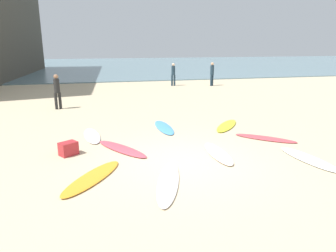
{
  "coord_description": "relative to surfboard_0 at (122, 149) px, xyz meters",
  "views": [
    {
      "loc": [
        -2.23,
        -7.74,
        3.19
      ],
      "look_at": [
        0.18,
        2.69,
        0.3
      ],
      "focal_mm": 33.04,
      "sensor_mm": 36.0,
      "label": 1
    }
  ],
  "objects": [
    {
      "name": "surfboard_0",
      "position": [
        0.0,
        0.0,
        0.0
      ],
      "size": [
        1.64,
        2.16,
        0.07
      ],
      "primitive_type": "ellipsoid",
      "rotation": [
        0.0,
        0.0,
        3.71
      ],
      "color": "#E54958",
      "rests_on": "ground_plane"
    },
    {
      "name": "beachgoer_near",
      "position": [
        5.08,
        13.91,
        0.92
      ],
      "size": [
        0.34,
        0.28,
        1.71
      ],
      "rotation": [
        0.0,
        0.0,
        6.28
      ],
      "color": "#1E3342",
      "rests_on": "ground_plane"
    },
    {
      "name": "surfboard_3",
      "position": [
        2.74,
        -1.06,
        0.01
      ],
      "size": [
        0.59,
        1.99,
        0.08
      ],
      "primitive_type": "ellipsoid",
      "rotation": [
        0.0,
        0.0,
        -0.03
      ],
      "color": "silver",
      "rests_on": "ground_plane"
    },
    {
      "name": "ground_plane",
      "position": [
        1.6,
        -1.35,
        -0.04
      ],
      "size": [
        120.0,
        120.0,
        0.0
      ],
      "primitive_type": "plane",
      "color": "#C6B28E"
    },
    {
      "name": "surfboard_7",
      "position": [
        0.87,
        -2.61,
        -0.0
      ],
      "size": [
        1.21,
        2.51,
        0.06
      ],
      "primitive_type": "ellipsoid",
      "rotation": [
        0.0,
        0.0,
        2.84
      ],
      "color": "silver",
      "rests_on": "ground_plane"
    },
    {
      "name": "beach_cooler",
      "position": [
        -1.56,
        -0.1,
        0.16
      ],
      "size": [
        0.6,
        0.56,
        0.39
      ],
      "primitive_type": "cube",
      "rotation": [
        0.0,
        0.0,
        3.74
      ],
      "color": "#B2282D",
      "rests_on": "ground_plane"
    },
    {
      "name": "surfboard_2",
      "position": [
        -0.91,
        1.63,
        0.0
      ],
      "size": [
        0.76,
        2.04,
        0.07
      ],
      "primitive_type": "ellipsoid",
      "rotation": [
        0.0,
        0.0,
        3.26
      ],
      "color": "white",
      "rests_on": "ground_plane"
    },
    {
      "name": "beachgoer_mid",
      "position": [
        7.95,
        13.25,
        0.95
      ],
      "size": [
        0.39,
        0.39,
        1.77
      ],
      "rotation": [
        0.0,
        0.0,
        3.82
      ],
      "color": "#1E3342",
      "rests_on": "ground_plane"
    },
    {
      "name": "surfboard_1",
      "position": [
        1.8,
        2.15,
        -0.0
      ],
      "size": [
        0.6,
        2.15,
        0.06
      ],
      "primitive_type": "ellipsoid",
      "rotation": [
        0.0,
        0.0,
        3.16
      ],
      "color": "#4B96DF",
      "rests_on": "ground_plane"
    },
    {
      "name": "beachgoer_far",
      "position": [
        -2.55,
        6.83,
        0.92
      ],
      "size": [
        0.37,
        0.37,
        1.71
      ],
      "rotation": [
        0.0,
        0.0,
        3.54
      ],
      "color": "black",
      "rests_on": "ground_plane"
    },
    {
      "name": "ocean_water",
      "position": [
        1.6,
        37.01,
        0.0
      ],
      "size": [
        120.0,
        40.0,
        0.08
      ],
      "primitive_type": "cube",
      "color": "slate",
      "rests_on": "ground_plane"
    },
    {
      "name": "surfboard_4",
      "position": [
        4.26,
        1.83,
        0.0
      ],
      "size": [
        1.72,
        2.0,
        0.07
      ],
      "primitive_type": "ellipsoid",
      "rotation": [
        0.0,
        0.0,
        2.48
      ],
      "color": "yellow",
      "rests_on": "ground_plane"
    },
    {
      "name": "surfboard_6",
      "position": [
        5.05,
        -2.03,
        -0.0
      ],
      "size": [
        0.88,
        2.19,
        0.06
      ],
      "primitive_type": "ellipsoid",
      "rotation": [
        0.0,
        0.0,
        3.28
      ],
      "color": "white",
      "rests_on": "ground_plane"
    },
    {
      "name": "surfboard_8",
      "position": [
        4.89,
        0.0,
        -0.0
      ],
      "size": [
        1.87,
        1.72,
        0.06
      ],
      "primitive_type": "ellipsoid",
      "rotation": [
        0.0,
        0.0,
        3.99
      ],
      "color": "#DE4850",
      "rests_on": "ground_plane"
    },
    {
      "name": "surfboard_5",
      "position": [
        -0.87,
        -1.95,
        -0.0
      ],
      "size": [
        1.75,
        2.21,
        0.07
      ],
      "primitive_type": "ellipsoid",
      "rotation": [
        0.0,
        0.0,
        2.55
      ],
      "color": "orange",
      "rests_on": "ground_plane"
    }
  ]
}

